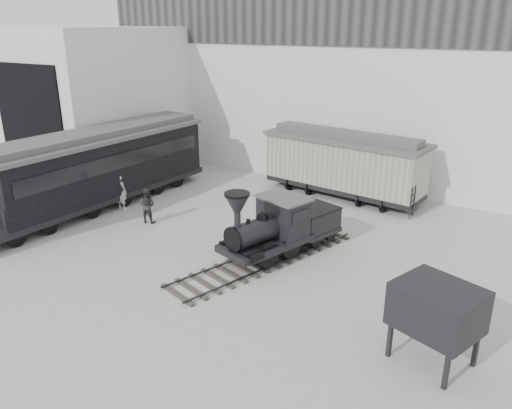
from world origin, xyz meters
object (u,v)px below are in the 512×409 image
Objects in this scene: locomotive at (277,230)px; visitor_b at (147,205)px; boxcar at (344,163)px; passenger_coach at (100,167)px; visitor_a at (121,192)px; coal_hopper at (436,314)px.

locomotive is 5.22× the size of visitor_b.
locomotive is 7.26m from visitor_b.
boxcar is 0.65× the size of passenger_coach.
boxcar is 4.93× the size of visitor_a.
boxcar is at bearing -140.42° from visitor_a.
passenger_coach is 8.15× the size of visitor_b.
visitor_a is (1.29, 0.06, -1.14)m from passenger_coach.
visitor_a reaches higher than visitor_b.
passenger_coach is 7.53× the size of visitor_a.
locomotive reaches higher than visitor_a.
boxcar is 10.93m from visitor_b.
locomotive is 0.64× the size of passenger_coach.
coal_hopper reaches higher than visitor_b.
passenger_coach reaches higher than coal_hopper.
locomotive is 9.71m from visitor_a.
passenger_coach reaches higher than visitor_a.
boxcar reaches higher than locomotive.
passenger_coach is 18.65m from coal_hopper.
boxcar is (-0.53, 8.63, 0.78)m from locomotive.
visitor_b is at bearing -175.16° from coal_hopper.
boxcar reaches higher than coal_hopper.
visitor_b is 0.65× the size of coal_hopper.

